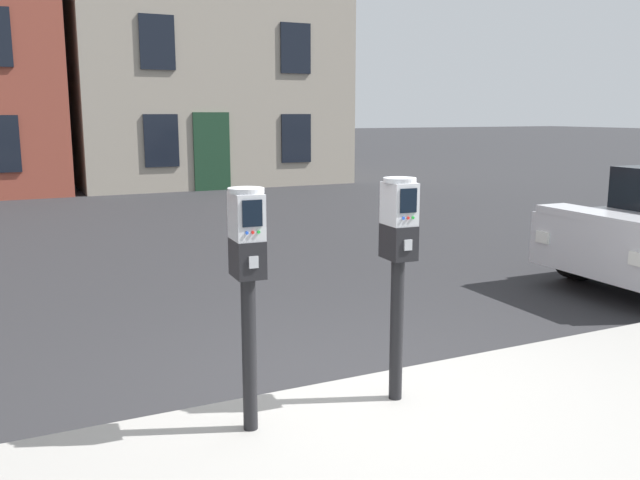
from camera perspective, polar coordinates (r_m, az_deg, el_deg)
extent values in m
plane|color=#28282B|center=(5.00, 2.97, -13.90)|extent=(160.00, 160.00, 0.00)
cylinder|color=black|center=(4.21, -5.98, -9.54)|extent=(0.09, 0.09, 0.98)
cube|color=black|center=(4.04, -6.14, -1.52)|extent=(0.18, 0.25, 0.23)
cube|color=#A5A8AD|center=(3.93, -5.61, -1.88)|extent=(0.06, 0.01, 0.07)
cube|color=#B7BABF|center=(4.00, -6.21, 2.00)|extent=(0.18, 0.24, 0.28)
cube|color=black|center=(3.88, -5.72, 2.24)|extent=(0.12, 0.01, 0.15)
cylinder|color=blue|center=(3.89, -6.18, 0.60)|extent=(0.02, 0.01, 0.02)
cylinder|color=red|center=(3.90, -5.69, 0.63)|extent=(0.02, 0.01, 0.02)
cylinder|color=green|center=(3.91, -5.20, 0.67)|extent=(0.02, 0.01, 0.02)
cylinder|color=#B7BABF|center=(3.98, -6.26, 4.18)|extent=(0.23, 0.23, 0.03)
cylinder|color=black|center=(4.65, 6.47, -7.52)|extent=(0.09, 0.09, 0.99)
cube|color=black|center=(4.50, 6.63, -0.14)|extent=(0.18, 0.25, 0.23)
cube|color=#A5A8AD|center=(4.39, 7.43, -0.43)|extent=(0.06, 0.01, 0.07)
cube|color=#B7BABF|center=(4.46, 6.70, 3.07)|extent=(0.18, 0.24, 0.28)
cube|color=black|center=(4.35, 7.47, 3.31)|extent=(0.12, 0.01, 0.16)
cylinder|color=blue|center=(4.35, 7.05, 1.83)|extent=(0.02, 0.01, 0.02)
cylinder|color=red|center=(4.36, 7.45, 1.85)|extent=(0.02, 0.01, 0.02)
cylinder|color=green|center=(4.38, 7.85, 1.88)|extent=(0.02, 0.01, 0.02)
cylinder|color=#B7BABF|center=(4.44, 6.74, 5.05)|extent=(0.23, 0.23, 0.03)
cube|color=silver|center=(8.12, 22.83, 1.77)|extent=(0.48, 1.69, 0.10)
cube|color=white|center=(7.56, 25.20, -1.48)|extent=(0.05, 0.20, 0.14)
cube|color=white|center=(8.49, 18.27, 0.23)|extent=(0.05, 0.20, 0.14)
cylinder|color=black|center=(9.14, 20.96, -1.14)|extent=(0.65, 0.24, 0.64)
cube|color=#9E9384|center=(22.11, -10.47, 18.01)|extent=(7.69, 6.44, 9.94)
cube|color=black|center=(18.31, -13.22, 8.15)|extent=(0.90, 0.06, 1.37)
cube|color=black|center=(19.51, -2.02, 8.56)|extent=(0.90, 0.06, 1.37)
cube|color=black|center=(18.38, -13.57, 15.91)|extent=(0.90, 0.06, 1.37)
cube|color=black|center=(19.58, -2.07, 15.85)|extent=(0.90, 0.06, 1.37)
cube|color=#193823|center=(18.67, -9.10, 7.36)|extent=(1.00, 0.07, 2.10)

